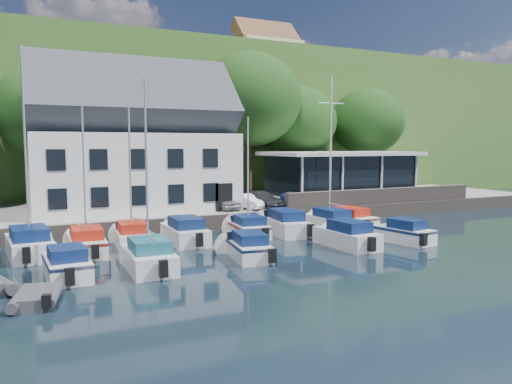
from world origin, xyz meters
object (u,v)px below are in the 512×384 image
Objects in this scene: harbor_building at (133,150)px; car_white at (246,201)px; club_pavilion at (340,175)px; boat_r2_1 at (146,171)px; boat_r1_7 at (348,217)px; boat_r2_3 at (346,233)px; car_dgrey at (261,200)px; boat_r1_1 at (84,172)px; boat_r1_0 at (26,163)px; boat_r1_5 at (284,221)px; boat_r2_2 at (248,245)px; boat_r1_2 at (130,170)px; car_blue at (302,197)px; boat_r2_0 at (67,262)px; boat_r1_6 at (330,164)px; boat_r2_4 at (404,230)px; boat_r1_4 at (248,170)px; car_silver at (224,201)px; flagpole at (331,142)px; boat_r1_3 at (185,230)px.

car_white is (7.46, -3.46, -3.80)m from harbor_building.
club_pavilion is 1.45× the size of boat_r2_1.
boat_r1_7 is 1.05× the size of boat_r2_3.
boat_r1_1 is (-13.25, -5.98, 2.69)m from car_dgrey.
boat_r1_0 reaches higher than club_pavilion.
boat_r1_5 is 1.30× the size of boat_r2_2.
boat_r1_1 is 2.65m from boat_r1_2.
car_blue reaches higher than car_white.
boat_r2_0 is (-18.53, -11.18, -0.89)m from car_blue.
boat_r1_0 is at bearing -129.00° from harbor_building.
boat_r1_6 is at bearing -38.54° from harbor_building.
boat_r2_4 is (1.43, -5.59, -3.75)m from boat_r1_6.
boat_r2_1 is (-7.60, -5.47, 0.38)m from boat_r1_4.
car_silver is 6.61m from car_blue.
boat_r2_3 is 1.20× the size of boat_r2_4.
flagpole is 1.82× the size of boat_r2_2.
boat_r1_0 is 21.01m from boat_r2_4.
car_dgrey is at bearing 30.14° from boat_r1_2.
boat_r1_1 reaches higher than boat_r1_2.
boat_r1_0 reaches higher than boat_r1_7.
boat_r2_3 is (-2.37, -5.16, -3.69)m from boat_r1_6.
boat_r2_2 is at bearing -107.52° from car_silver.
boat_r2_2 is at bearing -140.18° from flagpole.
boat_r1_1 is 5.32m from boat_r2_1.
boat_r2_3 is at bearing -124.22° from club_pavilion.
boat_r1_5 is (7.74, -8.74, -4.57)m from harbor_building.
harbor_building is 18.15m from club_pavilion.
boat_r1_5 is (-0.96, -5.32, -0.85)m from car_dgrey.
boat_r2_4 is at bearing -13.63° from boat_r1_1.
boat_r2_4 is (7.45, -5.65, -3.45)m from boat_r1_4.
boat_r1_1 reaches higher than boat_r2_3.
harbor_building is at bearing 135.36° from car_white.
harbor_building reaches higher than boat_r1_7.
harbor_building is at bearing 126.33° from boat_r1_4.
boat_r1_2 is (-16.19, -4.10, -1.61)m from flagpole.
club_pavilion is at bearing 26.32° from boat_r1_2.
boat_r1_5 is (0.27, -5.28, -0.77)m from car_white.
boat_r2_4 is (6.63, -11.53, -0.90)m from car_silver.
boat_r1_0 is 6.76m from boat_r2_0.
car_dgrey is 18.20m from boat_r2_0.
boat_r2_0 is (-6.96, -5.27, -0.06)m from boat_r1_3.
flagpole reaches higher than club_pavilion.
flagpole is at bearing -133.47° from club_pavilion.
boat_r2_0 is at bearing -80.40° from boat_r1_0.
boat_r1_3 is at bearing -160.56° from car_blue.
boat_r1_4 reaches higher than boat_r1_3.
boat_r2_4 is at bearing -17.59° from boat_r1_2.
boat_r2_4 is (9.95, -0.32, 0.03)m from boat_r2_2.
car_silver is at bearing 109.90° from boat_r2_4.
boat_r1_2 is 1.73× the size of boat_r2_0.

